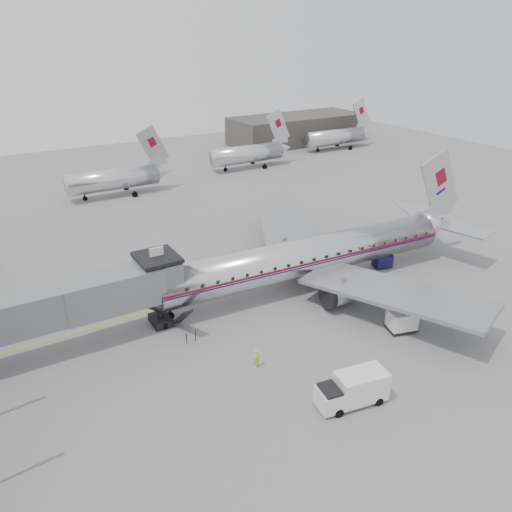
{
  "coord_description": "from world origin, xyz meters",
  "views": [
    {
      "loc": [
        -21.42,
        -32.78,
        23.68
      ],
      "look_at": [
        1.62,
        5.54,
        3.2
      ],
      "focal_mm": 35.0,
      "sensor_mm": 36.0,
      "label": 1
    }
  ],
  "objects_px": {
    "service_van": "(353,389)",
    "ramp_worker": "(257,358)",
    "airliner": "(314,255)",
    "baggage_cart_white": "(402,320)",
    "baggage_cart_navy": "(383,260)"
  },
  "relations": [
    {
      "from": "service_van",
      "to": "baggage_cart_navy",
      "type": "xyz_separation_m",
      "value": [
        17.22,
        14.87,
        -0.42
      ]
    },
    {
      "from": "airliner",
      "to": "baggage_cart_navy",
      "type": "relative_size",
      "value": 17.35
    },
    {
      "from": "baggage_cart_navy",
      "to": "baggage_cart_white",
      "type": "xyz_separation_m",
      "value": [
        -7.49,
        -10.03,
        0.18
      ]
    },
    {
      "from": "airliner",
      "to": "service_van",
      "type": "xyz_separation_m",
      "value": [
        -8.5,
        -15.83,
        -1.84
      ]
    },
    {
      "from": "service_van",
      "to": "ramp_worker",
      "type": "height_order",
      "value": "service_van"
    },
    {
      "from": "service_van",
      "to": "baggage_cart_white",
      "type": "distance_m",
      "value": 10.87
    },
    {
      "from": "service_van",
      "to": "ramp_worker",
      "type": "relative_size",
      "value": 3.31
    },
    {
      "from": "baggage_cart_white",
      "to": "baggage_cart_navy",
      "type": "bearing_deg",
      "value": 69.69
    },
    {
      "from": "airliner",
      "to": "baggage_cart_white",
      "type": "relative_size",
      "value": 13.97
    },
    {
      "from": "airliner",
      "to": "service_van",
      "type": "distance_m",
      "value": 18.06
    },
    {
      "from": "service_van",
      "to": "airliner",
      "type": "bearing_deg",
      "value": 71.39
    },
    {
      "from": "airliner",
      "to": "service_van",
      "type": "bearing_deg",
      "value": -114.91
    },
    {
      "from": "ramp_worker",
      "to": "airliner",
      "type": "bearing_deg",
      "value": 8.29
    },
    {
      "from": "baggage_cart_navy",
      "to": "baggage_cart_white",
      "type": "relative_size",
      "value": 0.81
    },
    {
      "from": "baggage_cart_navy",
      "to": "baggage_cart_white",
      "type": "distance_m",
      "value": 12.52
    }
  ]
}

